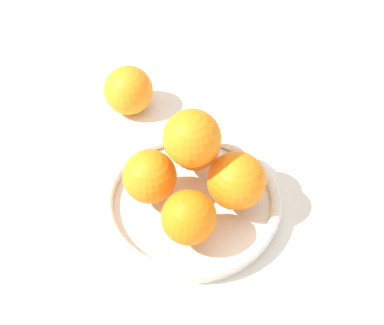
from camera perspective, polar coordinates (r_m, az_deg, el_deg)
ground_plane at (r=0.78m, az=0.00°, el=-4.91°), size 4.00×4.00×0.00m
fruit_bowl at (r=0.77m, az=0.00°, el=-4.21°), size 0.26×0.26×0.03m
orange_pile at (r=0.72m, az=0.27°, el=-0.88°), size 0.18×0.18×0.14m
stray_orange at (r=0.91m, az=-6.80°, el=7.65°), size 0.08×0.08×0.08m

